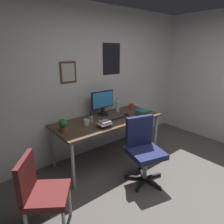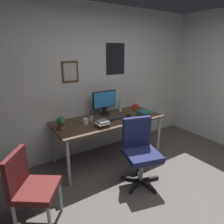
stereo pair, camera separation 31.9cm
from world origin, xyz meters
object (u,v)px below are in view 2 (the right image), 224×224
(coffee_mug_near, at_px, (85,121))
(book_stack_left, at_px, (144,113))
(office_chair, at_px, (140,148))
(water_bottle, at_px, (120,106))
(side_chair, at_px, (30,185))
(computer_mouse, at_px, (129,115))
(keyboard, at_px, (114,118))
(coffee_mug_far, at_px, (135,107))
(book_stack_right, at_px, (103,123))
(potted_plant, at_px, (61,123))
(pen_cup, at_px, (91,118))
(monitor, at_px, (104,102))

(coffee_mug_near, xyz_separation_m, book_stack_left, (1.07, -0.17, -0.00))
(office_chair, xyz_separation_m, water_bottle, (0.37, 1.01, 0.32))
(side_chair, distance_m, computer_mouse, 1.95)
(keyboard, bearing_deg, coffee_mug_far, 19.92)
(book_stack_left, distance_m, book_stack_right, 0.89)
(potted_plant, bearing_deg, pen_cup, 9.48)
(keyboard, xyz_separation_m, book_stack_right, (-0.34, -0.20, 0.04))
(computer_mouse, xyz_separation_m, coffee_mug_far, (0.37, 0.26, 0.03))
(coffee_mug_far, xyz_separation_m, potted_plant, (-1.57, -0.21, 0.05))
(side_chair, relative_size, book_stack_left, 4.08)
(office_chair, height_order, computer_mouse, office_chair)
(keyboard, height_order, computer_mouse, computer_mouse)
(coffee_mug_far, height_order, book_stack_left, coffee_mug_far)
(water_bottle, bearing_deg, office_chair, -110.07)
(pen_cup, bearing_deg, office_chair, -68.52)
(monitor, xyz_separation_m, coffee_mug_near, (-0.50, -0.25, -0.19))
(water_bottle, height_order, coffee_mug_far, water_bottle)
(side_chair, bearing_deg, coffee_mug_near, 35.49)
(water_bottle, distance_m, potted_plant, 1.25)
(office_chair, xyz_separation_m, coffee_mug_near, (-0.47, 0.76, 0.26))
(side_chair, height_order, computer_mouse, side_chair)
(potted_plant, xyz_separation_m, book_stack_left, (1.45, -0.17, -0.06))
(water_bottle, xyz_separation_m, coffee_mug_near, (-0.84, -0.25, -0.06))
(pen_cup, distance_m, book_stack_right, 0.32)
(office_chair, relative_size, side_chair, 1.09)
(water_bottle, bearing_deg, computer_mouse, -95.39)
(office_chair, xyz_separation_m, book_stack_right, (-0.30, 0.53, 0.26))
(coffee_mug_near, bearing_deg, office_chair, -58.13)
(pen_cup, distance_m, book_stack_left, 0.96)
(computer_mouse, xyz_separation_m, water_bottle, (0.03, 0.30, 0.09))
(coffee_mug_near, relative_size, pen_cup, 0.58)
(coffee_mug_near, xyz_separation_m, pen_cup, (0.14, 0.09, 0.01))
(office_chair, height_order, potted_plant, office_chair)
(keyboard, height_order, pen_cup, pen_cup)
(office_chair, height_order, pen_cup, office_chair)
(monitor, distance_m, pen_cup, 0.44)
(computer_mouse, relative_size, coffee_mug_far, 0.88)
(computer_mouse, xyz_separation_m, book_stack_right, (-0.64, -0.18, 0.03))
(pen_cup, bearing_deg, side_chair, -144.94)
(water_bottle, height_order, book_stack_left, water_bottle)
(side_chair, height_order, book_stack_left, side_chair)
(keyboard, relative_size, potted_plant, 2.21)
(book_stack_right, bearing_deg, water_bottle, 35.66)
(keyboard, bearing_deg, computer_mouse, -3.36)
(computer_mouse, height_order, coffee_mug_near, coffee_mug_near)
(monitor, height_order, book_stack_left, monitor)
(water_bottle, distance_m, book_stack_left, 0.48)
(side_chair, xyz_separation_m, keyboard, (1.52, 0.68, 0.25))
(side_chair, xyz_separation_m, monitor, (1.50, 0.97, 0.48))
(keyboard, xyz_separation_m, book_stack_left, (0.55, -0.14, 0.03))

